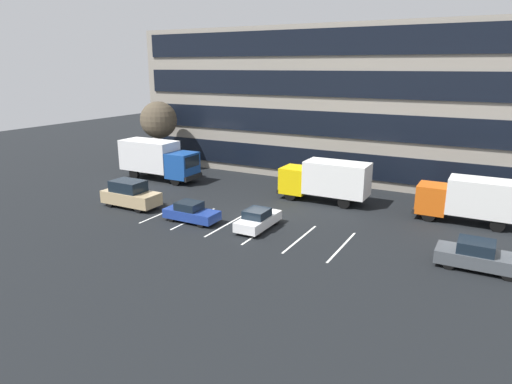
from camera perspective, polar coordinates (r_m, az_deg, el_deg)
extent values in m
plane|color=black|center=(33.44, 0.67, -3.20)|extent=(120.00, 120.00, 0.00)
cube|color=gray|center=(48.44, 10.90, 11.10)|extent=(40.92, 12.13, 14.40)
cube|color=black|center=(43.42, 8.04, 3.76)|extent=(39.28, 0.16, 2.30)
cube|color=black|center=(42.83, 8.23, 8.48)|extent=(39.28, 0.16, 2.30)
cube|color=black|center=(42.55, 8.42, 13.29)|extent=(39.28, 0.16, 2.30)
cube|color=black|center=(42.56, 8.62, 18.14)|extent=(39.28, 0.16, 2.30)
cube|color=silver|center=(35.15, -11.49, -2.57)|extent=(0.14, 5.40, 0.01)
cube|color=silver|center=(33.49, -7.80, -3.31)|extent=(0.14, 5.40, 0.01)
cube|color=silver|center=(31.98, -3.73, -4.11)|extent=(0.14, 5.40, 0.01)
cube|color=silver|center=(30.66, 0.72, -4.97)|extent=(0.14, 5.40, 0.01)
cube|color=silver|center=(29.55, 5.55, -5.85)|extent=(0.14, 5.40, 0.01)
cube|color=silver|center=(28.67, 10.74, -6.76)|extent=(0.14, 5.40, 0.01)
cube|color=#D85914|center=(35.33, 21.23, -0.74)|extent=(2.04, 2.22, 2.04)
cube|color=black|center=(35.35, 19.70, 0.11)|extent=(0.06, 1.86, 0.90)
cube|color=white|center=(35.00, 26.84, -0.66)|extent=(4.81, 2.31, 2.50)
cube|color=black|center=(35.71, 19.41, -1.87)|extent=(0.19, 2.22, 0.37)
cylinder|color=black|center=(34.71, 20.85, -2.74)|extent=(0.93, 0.28, 0.93)
cylinder|color=black|center=(36.52, 21.28, -1.90)|extent=(0.93, 0.28, 0.93)
cylinder|color=black|center=(34.50, 28.05, -3.69)|extent=(0.93, 0.28, 0.93)
cylinder|color=black|center=(36.32, 28.12, -2.80)|extent=(0.93, 0.28, 0.93)
cube|color=yellow|center=(38.17, 4.97, 1.56)|extent=(2.13, 2.33, 2.13)
cube|color=black|center=(38.49, 3.55, 2.36)|extent=(0.06, 1.95, 0.94)
cube|color=white|center=(36.81, 10.10, 1.70)|extent=(5.04, 2.42, 2.62)
cube|color=black|center=(38.84, 3.43, 0.43)|extent=(0.19, 2.33, 0.39)
cylinder|color=black|center=(37.56, 4.32, -0.34)|extent=(0.97, 0.29, 0.97)
cylinder|color=black|center=(39.33, 5.51, 0.36)|extent=(0.97, 0.29, 0.97)
cylinder|color=black|center=(36.01, 10.99, -1.30)|extent=(0.97, 0.29, 0.97)
cylinder|color=black|center=(37.85, 11.92, -0.52)|extent=(0.97, 0.29, 0.97)
cube|color=#194799|center=(43.38, -9.24, 3.34)|extent=(2.36, 2.57, 2.36)
cube|color=black|center=(42.60, -8.02, 3.82)|extent=(0.06, 2.16, 1.04)
cube|color=white|center=(45.76, -13.22, 4.52)|extent=(5.57, 2.68, 2.89)
cube|color=black|center=(42.88, -7.87, 1.86)|extent=(0.21, 2.57, 0.43)
cylinder|color=black|center=(44.49, -8.31, 2.13)|extent=(1.07, 0.32, 1.07)
cylinder|color=black|center=(42.80, -10.07, 1.52)|extent=(1.07, 0.32, 1.07)
cylinder|color=black|center=(47.65, -13.22, 2.78)|extent=(1.07, 0.32, 1.07)
cylinder|color=black|center=(46.07, -15.03, 2.22)|extent=(1.07, 0.32, 1.07)
cube|color=#474C51|center=(27.84, 26.22, -7.51)|extent=(4.48, 1.87, 0.73)
cube|color=black|center=(27.60, 25.92, -6.15)|extent=(1.88, 1.65, 0.62)
cylinder|color=black|center=(28.73, 29.10, -7.84)|extent=(0.62, 0.23, 0.62)
cylinder|color=black|center=(27.23, 29.07, -9.09)|extent=(0.62, 0.23, 0.62)
cylinder|color=black|center=(28.75, 23.38, -7.09)|extent=(0.62, 0.23, 0.62)
cylinder|color=black|center=(27.25, 23.03, -8.30)|extent=(0.62, 0.23, 0.62)
cube|color=white|center=(31.02, 0.29, -3.65)|extent=(1.67, 3.99, 0.65)
cube|color=black|center=(30.66, 0.11, -2.69)|extent=(1.47, 1.68, 0.56)
cylinder|color=black|center=(32.50, 0.23, -3.24)|extent=(0.20, 0.56, 0.56)
cylinder|color=black|center=(31.88, 2.53, -3.64)|extent=(0.20, 0.56, 0.56)
cylinder|color=black|center=(30.40, -2.06, -4.61)|extent=(0.20, 0.56, 0.56)
cylinder|color=black|center=(29.74, 0.35, -5.07)|extent=(0.20, 0.56, 0.56)
cube|color=tan|center=(36.96, -15.39, -0.68)|extent=(4.67, 1.98, 0.96)
cube|color=black|center=(36.88, -15.75, 0.73)|extent=(2.57, 1.74, 0.86)
cylinder|color=black|center=(36.70, -12.72, -1.30)|extent=(0.69, 0.22, 0.69)
cylinder|color=black|center=(35.48, -14.55, -2.01)|extent=(0.69, 0.22, 0.69)
cylinder|color=black|center=(38.68, -16.07, -0.66)|extent=(0.69, 0.22, 0.69)
cylinder|color=black|center=(37.53, -17.91, -1.31)|extent=(0.69, 0.22, 0.69)
cube|color=navy|center=(32.71, -8.08, -2.78)|extent=(3.99, 1.67, 0.65)
cube|color=black|center=(32.64, -8.40, -1.72)|extent=(1.68, 1.47, 0.56)
cylinder|color=black|center=(32.65, -5.50, -3.23)|extent=(0.56, 0.20, 0.56)
cylinder|color=black|center=(31.53, -6.97, -3.97)|extent=(0.56, 0.20, 0.56)
cylinder|color=black|center=(34.08, -9.07, -2.54)|extent=(0.56, 0.20, 0.56)
cylinder|color=black|center=(33.01, -10.59, -3.22)|extent=(0.56, 0.20, 0.56)
cylinder|color=#473323|center=(49.64, -11.90, 4.95)|extent=(0.28, 0.28, 3.77)
sphere|color=#4C4233|center=(49.15, -12.13, 8.84)|extent=(3.84, 3.84, 3.84)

